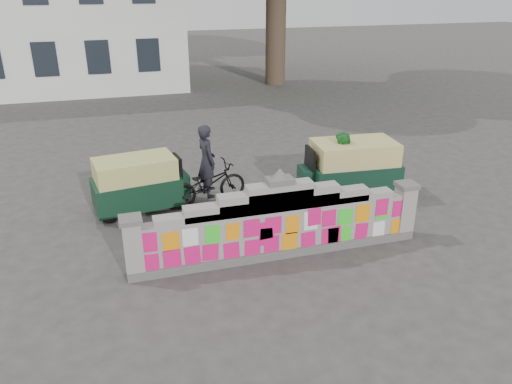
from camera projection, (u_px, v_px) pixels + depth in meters
ground at (278, 255)px, 10.84m from camera, size 100.00×100.00×0.00m
parapet_wall at (279, 224)px, 10.54m from camera, size 6.48×0.44×2.01m
building at (23, 8)px, 26.75m from camera, size 16.00×10.00×8.90m
cyclist_bike at (208, 184)px, 13.07m from camera, size 2.25×1.18×1.13m
cyclist_rider at (207, 170)px, 12.91m from camera, size 0.59×0.78×1.91m
pedestrian at (342, 166)px, 13.32m from camera, size 0.92×1.05×1.81m
rickshaw_left at (139, 183)px, 12.73m from camera, size 2.57×1.47×1.39m
rickshaw_right at (351, 168)px, 13.51m from camera, size 2.82×1.47×1.54m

